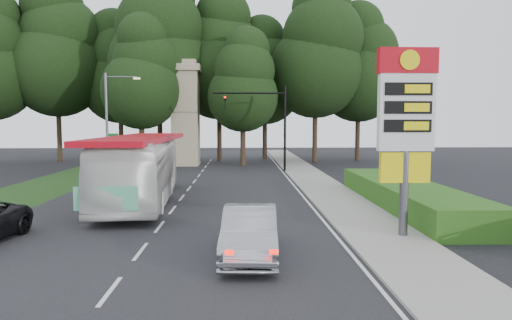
{
  "coord_description": "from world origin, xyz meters",
  "views": [
    {
      "loc": [
        3.27,
        -14.18,
        4.26
      ],
      "look_at": [
        4.1,
        10.06,
        2.2
      ],
      "focal_mm": 32.0,
      "sensor_mm": 36.0,
      "label": 1
    }
  ],
  "objects_px": {
    "gas_station_pylon": "(406,116)",
    "traffic_signal_mast": "(269,116)",
    "streetlight_signs": "(110,119)",
    "transit_bus": "(140,170)",
    "sedan_silver": "(250,233)",
    "monument": "(186,113)"
  },
  "relations": [
    {
      "from": "traffic_signal_mast",
      "to": "monument",
      "type": "relative_size",
      "value": 0.72
    },
    {
      "from": "monument",
      "to": "sedan_silver",
      "type": "xyz_separation_m",
      "value": [
        5.55,
        -30.16,
        -4.32
      ]
    },
    {
      "from": "transit_bus",
      "to": "traffic_signal_mast",
      "type": "bearing_deg",
      "value": 57.44
    },
    {
      "from": "gas_station_pylon",
      "to": "traffic_signal_mast",
      "type": "height_order",
      "value": "traffic_signal_mast"
    },
    {
      "from": "streetlight_signs",
      "to": "gas_station_pylon",
      "type": "bearing_deg",
      "value": -51.04
    },
    {
      "from": "traffic_signal_mast",
      "to": "monument",
      "type": "distance_m",
      "value": 9.76
    },
    {
      "from": "gas_station_pylon",
      "to": "streetlight_signs",
      "type": "relative_size",
      "value": 0.86
    },
    {
      "from": "streetlight_signs",
      "to": "transit_bus",
      "type": "relative_size",
      "value": 0.64
    },
    {
      "from": "traffic_signal_mast",
      "to": "streetlight_signs",
      "type": "bearing_deg",
      "value": -171.08
    },
    {
      "from": "streetlight_signs",
      "to": "traffic_signal_mast",
      "type": "bearing_deg",
      "value": 8.92
    },
    {
      "from": "sedan_silver",
      "to": "streetlight_signs",
      "type": "bearing_deg",
      "value": 117.69
    },
    {
      "from": "streetlight_signs",
      "to": "monument",
      "type": "xyz_separation_m",
      "value": [
        4.99,
        7.99,
        0.67
      ]
    },
    {
      "from": "streetlight_signs",
      "to": "monument",
      "type": "bearing_deg",
      "value": 58.03
    },
    {
      "from": "monument",
      "to": "sedan_silver",
      "type": "distance_m",
      "value": 30.97
    },
    {
      "from": "transit_bus",
      "to": "sedan_silver",
      "type": "height_order",
      "value": "transit_bus"
    },
    {
      "from": "gas_station_pylon",
      "to": "streetlight_signs",
      "type": "distance_m",
      "value": 25.74
    },
    {
      "from": "traffic_signal_mast",
      "to": "monument",
      "type": "height_order",
      "value": "monument"
    },
    {
      "from": "gas_station_pylon",
      "to": "traffic_signal_mast",
      "type": "bearing_deg",
      "value": 99.09
    },
    {
      "from": "gas_station_pylon",
      "to": "streetlight_signs",
      "type": "height_order",
      "value": "streetlight_signs"
    },
    {
      "from": "traffic_signal_mast",
      "to": "streetlight_signs",
      "type": "relative_size",
      "value": 0.9
    },
    {
      "from": "traffic_signal_mast",
      "to": "transit_bus",
      "type": "relative_size",
      "value": 0.57
    },
    {
      "from": "streetlight_signs",
      "to": "transit_bus",
      "type": "xyz_separation_m",
      "value": [
        5.01,
        -12.31,
        -2.69
      ]
    }
  ]
}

